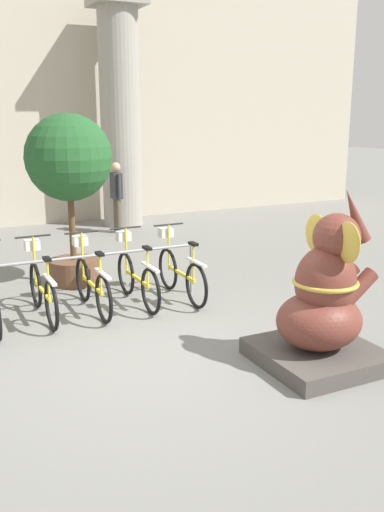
# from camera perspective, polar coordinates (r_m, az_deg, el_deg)

# --- Properties ---
(ground_plane) EXTENTS (60.00, 60.00, 0.00)m
(ground_plane) POSITION_cam_1_polar(r_m,az_deg,el_deg) (6.55, -3.33, -9.95)
(ground_plane) COLOR slate
(building_facade) EXTENTS (20.00, 0.20, 6.00)m
(building_facade) POSITION_cam_1_polar(r_m,az_deg,el_deg) (14.31, -17.49, 14.84)
(building_facade) COLOR #BCB29E
(building_facade) RESTS_ON ground_plane
(column_right) EXTENTS (1.17, 1.17, 5.16)m
(column_right) POSITION_cam_1_polar(r_m,az_deg,el_deg) (13.89, -7.18, 13.84)
(column_right) COLOR gray
(column_right) RESTS_ON ground_plane
(bike_rack) EXTENTS (3.28, 0.05, 0.77)m
(bike_rack) POSITION_cam_1_polar(r_m,az_deg,el_deg) (8.03, -10.31, -1.09)
(bike_rack) COLOR gray
(bike_rack) RESTS_ON ground_plane
(bicycle_1) EXTENTS (0.48, 1.64, 1.04)m
(bicycle_1) POSITION_cam_1_polar(r_m,az_deg,el_deg) (7.85, -14.76, -3.16)
(bicycle_1) COLOR black
(bicycle_1) RESTS_ON ground_plane
(bicycle_2) EXTENTS (0.48, 1.64, 1.04)m
(bicycle_2) POSITION_cam_1_polar(r_m,az_deg,el_deg) (7.97, -10.00, -2.64)
(bicycle_2) COLOR black
(bicycle_2) RESTS_ON ground_plane
(bicycle_3) EXTENTS (0.48, 1.64, 1.04)m
(bicycle_3) POSITION_cam_1_polar(r_m,az_deg,el_deg) (8.19, -5.57, -2.02)
(bicycle_3) COLOR black
(bicycle_3) RESTS_ON ground_plane
(bicycle_4) EXTENTS (0.48, 1.64, 1.04)m
(bicycle_4) POSITION_cam_1_polar(r_m,az_deg,el_deg) (8.40, -1.18, -1.55)
(bicycle_4) COLOR black
(bicycle_4) RESTS_ON ground_plane
(elephant_statue) EXTENTS (1.24, 1.24, 1.94)m
(elephant_statue) POSITION_cam_1_polar(r_m,az_deg,el_deg) (6.31, 13.00, -4.92)
(elephant_statue) COLOR #4C4742
(elephant_statue) RESTS_ON ground_plane
(person_pedestrian) EXTENTS (0.21, 0.47, 1.59)m
(person_pedestrian) POSITION_cam_1_polar(r_m,az_deg,el_deg) (13.07, -7.56, 6.44)
(person_pedestrian) COLOR brown
(person_pedestrian) RESTS_ON ground_plane
(potted_tree) EXTENTS (1.34, 1.34, 2.68)m
(potted_tree) POSITION_cam_1_polar(r_m,az_deg,el_deg) (9.08, -12.19, 8.54)
(potted_tree) COLOR brown
(potted_tree) RESTS_ON ground_plane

